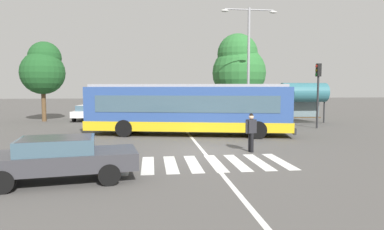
% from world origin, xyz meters
% --- Properties ---
extents(ground_plane, '(160.00, 160.00, 0.00)m').
position_xyz_m(ground_plane, '(0.00, 0.00, 0.00)').
color(ground_plane, '#514F4C').
extents(city_transit_bus, '(12.46, 5.17, 3.06)m').
position_xyz_m(city_transit_bus, '(-0.18, 5.33, 1.59)').
color(city_transit_bus, black).
rests_on(city_transit_bus, ground_plane).
extents(pedestrian_crossing_street, '(0.56, 0.37, 1.72)m').
position_xyz_m(pedestrian_crossing_street, '(1.98, -0.39, 0.97)').
color(pedestrian_crossing_street, black).
rests_on(pedestrian_crossing_street, ground_plane).
extents(foreground_sedan, '(4.73, 2.49, 1.35)m').
position_xyz_m(foreground_sedan, '(-5.15, -4.21, 0.77)').
color(foreground_sedan, black).
rests_on(foreground_sedan, ground_plane).
extents(parked_car_white, '(2.16, 4.63, 1.35)m').
position_xyz_m(parked_car_white, '(-7.90, 15.61, 0.77)').
color(parked_car_white, black).
rests_on(parked_car_white, ground_plane).
extents(parked_car_charcoal, '(2.00, 4.56, 1.35)m').
position_xyz_m(parked_car_charcoal, '(-5.22, 16.06, 0.77)').
color(parked_car_charcoal, black).
rests_on(parked_car_charcoal, ground_plane).
extents(parked_car_silver, '(2.03, 4.58, 1.35)m').
position_xyz_m(parked_car_silver, '(-2.55, 16.31, 0.77)').
color(parked_car_silver, black).
rests_on(parked_car_silver, ground_plane).
extents(parked_car_red, '(2.14, 4.62, 1.35)m').
position_xyz_m(parked_car_red, '(0.05, 16.15, 0.77)').
color(parked_car_red, black).
rests_on(parked_car_red, ground_plane).
extents(parked_car_black, '(2.05, 4.59, 1.35)m').
position_xyz_m(parked_car_black, '(2.76, 15.58, 0.77)').
color(parked_car_black, black).
rests_on(parked_car_black, ground_plane).
extents(parked_car_teal, '(2.17, 4.63, 1.35)m').
position_xyz_m(parked_car_teal, '(5.61, 15.97, 0.77)').
color(parked_car_teal, black).
rests_on(parked_car_teal, ground_plane).
extents(traffic_light_far_corner, '(0.33, 0.32, 4.54)m').
position_xyz_m(traffic_light_far_corner, '(9.26, 7.58, 3.06)').
color(traffic_light_far_corner, '#28282B').
rests_on(traffic_light_far_corner, ground_plane).
extents(bus_stop_shelter, '(3.71, 1.54, 3.25)m').
position_xyz_m(bus_stop_shelter, '(9.83, 10.99, 2.42)').
color(bus_stop_shelter, '#28282B').
rests_on(bus_stop_shelter, ground_plane).
extents(twin_arm_street_lamp, '(4.39, 0.32, 8.92)m').
position_xyz_m(twin_arm_street_lamp, '(5.08, 10.50, 5.49)').
color(twin_arm_street_lamp, '#939399').
rests_on(twin_arm_street_lamp, ground_plane).
extents(background_tree_left, '(3.64, 3.64, 6.77)m').
position_xyz_m(background_tree_left, '(-11.42, 15.11, 4.49)').
color(background_tree_left, brown).
rests_on(background_tree_left, ground_plane).
extents(background_tree_right, '(5.17, 5.17, 8.06)m').
position_xyz_m(background_tree_right, '(6.06, 17.07, 4.84)').
color(background_tree_right, brown).
rests_on(background_tree_right, ground_plane).
extents(crosswalk_painted_stripes, '(6.35, 2.88, 0.01)m').
position_xyz_m(crosswalk_painted_stripes, '(-0.43, -2.36, 0.00)').
color(crosswalk_painted_stripes, silver).
rests_on(crosswalk_painted_stripes, ground_plane).
extents(lane_center_line, '(0.16, 24.00, 0.01)m').
position_xyz_m(lane_center_line, '(-0.10, 2.00, 0.00)').
color(lane_center_line, silver).
rests_on(lane_center_line, ground_plane).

